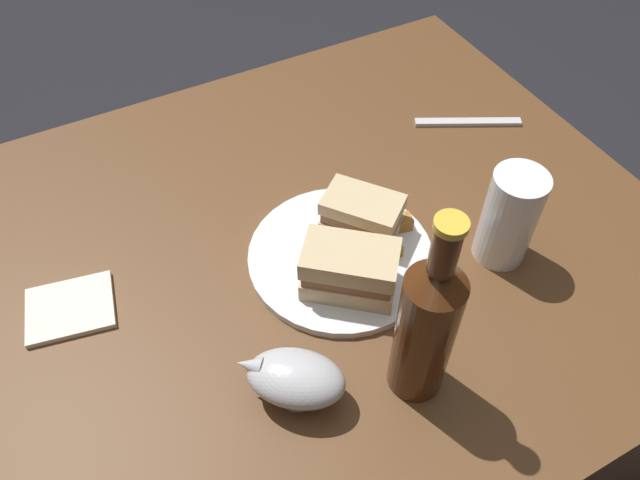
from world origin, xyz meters
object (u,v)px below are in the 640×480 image
sandwich_half_right (362,214)px  napkin (70,308)px  cider_bottle (426,327)px  fork (468,122)px  pint_glass (508,221)px  sandwich_half_left (350,269)px  plate (341,257)px  gravy_boat (295,378)px

sandwich_half_right → napkin: sandwich_half_right is taller
cider_bottle → sandwich_half_right: bearing=-104.6°
fork → cider_bottle: bearing=-106.8°
pint_glass → cider_bottle: (0.21, 0.11, 0.05)m
sandwich_half_left → fork: size_ratio=0.77×
plate → fork: (-0.34, -0.16, -0.00)m
plate → cider_bottle: bearing=86.9°
pint_glass → cider_bottle: bearing=27.2°
sandwich_half_left → cider_bottle: bearing=92.5°
gravy_boat → napkin: 0.32m
sandwich_half_left → pint_glass: pint_glass is taller
sandwich_half_right → fork: (-0.29, -0.13, -0.04)m
plate → cider_bottle: cider_bottle is taller
sandwich_half_left → cider_bottle: cider_bottle is taller
sandwich_half_right → pint_glass: size_ratio=0.86×
pint_glass → gravy_boat: pint_glass is taller
gravy_boat → napkin: size_ratio=1.22×
sandwich_half_left → gravy_boat: 0.16m
sandwich_half_left → cider_bottle: size_ratio=0.49×
sandwich_half_left → gravy_boat: sandwich_half_left is taller
napkin → fork: bearing=-174.5°
cider_bottle → fork: size_ratio=1.56×
plate → gravy_boat: size_ratio=1.92×
sandwich_half_right → fork: size_ratio=0.69×
sandwich_half_right → napkin: size_ratio=1.13×
sandwich_half_right → pint_glass: (-0.15, 0.12, 0.02)m
plate → fork: bearing=-154.9°
sandwich_half_left → gravy_boat: size_ratio=1.03×
cider_bottle → napkin: (0.34, -0.29, -0.11)m
fork → napkin: bearing=-147.3°
gravy_boat → cider_bottle: size_ratio=0.48×
sandwich_half_right → gravy_boat: (0.19, 0.18, -0.00)m
gravy_boat → cider_bottle: cider_bottle is taller
gravy_boat → plate: bearing=-133.6°
sandwich_half_right → cider_bottle: size_ratio=0.44×
napkin → fork: size_ratio=0.61×
sandwich_half_left → sandwich_half_right: (-0.07, -0.08, -0.01)m
gravy_boat → cider_bottle: bearing=160.7°
cider_bottle → sandwich_half_left: bearing=-87.5°
fork → sandwich_half_right: bearing=-128.5°
gravy_boat → napkin: bearing=-49.8°
plate → gravy_boat: 0.21m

